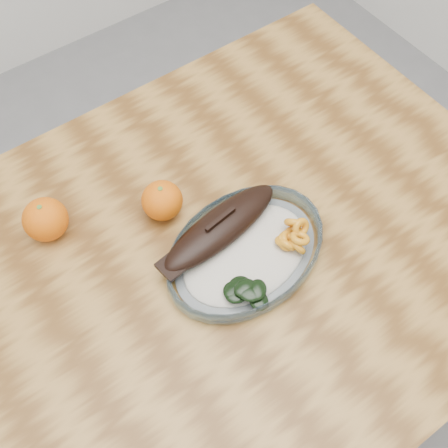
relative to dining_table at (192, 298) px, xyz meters
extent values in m
plane|color=slate|center=(0.00, 0.00, -0.65)|extent=(3.00, 3.00, 0.00)
cube|color=brown|center=(0.00, 0.00, 0.08)|extent=(1.20, 0.80, 0.04)
cylinder|color=brown|center=(0.54, 0.34, -0.30)|extent=(0.06, 0.06, 0.71)
ellipsoid|color=white|center=(0.09, -0.03, 0.10)|extent=(0.54, 0.41, 0.01)
torus|color=#7EA8C3|center=(0.09, -0.03, 0.11)|extent=(0.56, 0.56, 0.03)
ellipsoid|color=white|center=(0.09, -0.03, 0.12)|extent=(0.48, 0.36, 0.02)
ellipsoid|color=black|center=(0.08, 0.02, 0.15)|extent=(0.24, 0.10, 0.04)
ellipsoid|color=black|center=(0.08, 0.02, 0.14)|extent=(0.20, 0.08, 0.02)
cube|color=black|center=(-0.02, 0.01, 0.15)|extent=(0.05, 0.04, 0.01)
cube|color=black|center=(0.08, 0.02, 0.17)|extent=(0.06, 0.01, 0.02)
torus|color=#BB680D|center=(0.15, -0.06, 0.14)|extent=(0.04, 0.04, 0.03)
torus|color=#BB680D|center=(0.15, -0.06, 0.14)|extent=(0.04, 0.04, 0.03)
torus|color=#BB680D|center=(0.16, -0.07, 0.14)|extent=(0.03, 0.05, 0.04)
torus|color=#BB680D|center=(0.15, -0.06, 0.14)|extent=(0.04, 0.04, 0.03)
torus|color=#BB680D|center=(0.15, -0.06, 0.14)|extent=(0.03, 0.04, 0.04)
torus|color=#BB680D|center=(0.17, -0.05, 0.14)|extent=(0.05, 0.05, 0.03)
torus|color=#BB680D|center=(0.18, -0.04, 0.15)|extent=(0.03, 0.04, 0.04)
torus|color=#BB680D|center=(0.18, -0.06, 0.15)|extent=(0.04, 0.03, 0.04)
torus|color=#BB680D|center=(0.17, -0.07, 0.15)|extent=(0.05, 0.05, 0.03)
ellipsoid|color=black|center=(0.03, -0.08, 0.14)|extent=(0.04, 0.04, 0.01)
ellipsoid|color=black|center=(0.06, -0.10, 0.14)|extent=(0.04, 0.04, 0.01)
ellipsoid|color=black|center=(0.05, -0.08, 0.14)|extent=(0.05, 0.04, 0.01)
ellipsoid|color=black|center=(0.03, -0.09, 0.14)|extent=(0.04, 0.04, 0.01)
ellipsoid|color=black|center=(0.05, -0.11, 0.14)|extent=(0.04, 0.04, 0.01)
ellipsoid|color=black|center=(0.06, -0.09, 0.14)|extent=(0.04, 0.05, 0.01)
ellipsoid|color=black|center=(0.06, -0.10, 0.15)|extent=(0.05, 0.05, 0.01)
ellipsoid|color=black|center=(0.05, -0.09, 0.15)|extent=(0.04, 0.03, 0.01)
ellipsoid|color=black|center=(0.05, -0.10, 0.15)|extent=(0.05, 0.05, 0.01)
sphere|color=#DF4C04|center=(-0.14, 0.20, 0.14)|extent=(0.07, 0.07, 0.07)
sphere|color=#DF4C04|center=(0.03, 0.12, 0.13)|extent=(0.07, 0.07, 0.07)
camera|label=1|loc=(-0.19, -0.37, 0.90)|focal=45.00mm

